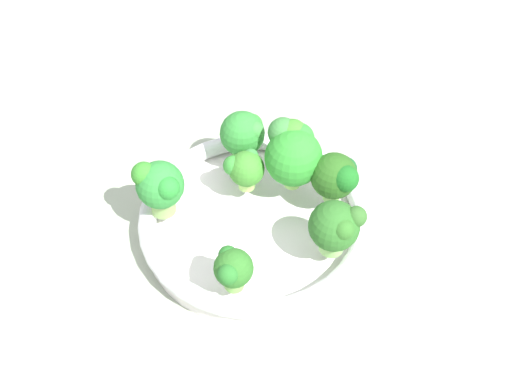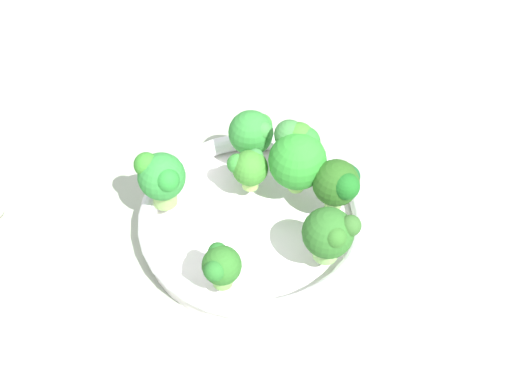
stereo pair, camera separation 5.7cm
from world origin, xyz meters
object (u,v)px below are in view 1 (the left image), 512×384
bowl (256,220)px  broccoli_floret_1 (337,176)px  broccoli_floret_3 (232,269)px  broccoli_floret_4 (159,185)px  broccoli_floret_6 (336,227)px  broccoli_floret_2 (245,168)px  broccoli_floret_5 (244,134)px  broccoli_floret_0 (293,151)px

bowl → broccoli_floret_1: broccoli_floret_1 is taller
broccoli_floret_3 → bowl: bearing=103.6°
broccoli_floret_1 → broccoli_floret_4: broccoli_floret_4 is taller
broccoli_floret_6 → broccoli_floret_1: bearing=111.0°
broccoli_floret_3 → broccoli_floret_2: bearing=112.0°
broccoli_floret_3 → broccoli_floret_5: size_ratio=0.80×
broccoli_floret_0 → broccoli_floret_2: 5.86cm
bowl → broccoli_floret_4: bearing=-152.7°
bowl → broccoli_floret_1: 10.79cm
bowl → broccoli_floret_5: broccoli_floret_5 is taller
bowl → broccoli_floret_5: bearing=126.0°
broccoli_floret_2 → broccoli_floret_4: (-6.71, -7.51, 1.29)cm
broccoli_floret_1 → broccoli_floret_6: (2.61, -6.82, 0.03)cm
broccoli_floret_1 → broccoli_floret_3: 16.53cm
bowl → broccoli_floret_4: (-9.43, -4.88, 6.16)cm
broccoli_floret_2 → broccoli_floret_3: (5.20, -12.88, 0.04)cm
bowl → broccoli_floret_6: broccoli_floret_6 is taller
broccoli_floret_0 → broccoli_floret_5: (-6.92, 1.20, -1.26)cm
bowl → broccoli_floret_0: (1.77, 5.90, 6.75)cm
broccoli_floret_2 → broccoli_floret_3: bearing=-68.0°
broccoli_floret_4 → broccoli_floret_6: size_ratio=1.07×
broccoli_floret_2 → broccoli_floret_5: (-2.43, 4.46, 0.63)cm
broccoli_floret_0 → broccoli_floret_4: 15.56cm
broccoli_floret_0 → broccoli_floret_3: (0.71, -16.15, -1.84)cm
bowl → broccoli_floret_0: 9.14cm
broccoli_floret_0 → broccoli_floret_2: size_ratio=1.54×
broccoli_floret_4 → broccoli_floret_0: bearing=43.9°
broccoli_floret_4 → broccoli_floret_5: 12.74cm
broccoli_floret_1 → broccoli_floret_3: bearing=-107.0°
broccoli_floret_3 → broccoli_floret_6: 11.68cm
broccoli_floret_0 → broccoli_floret_4: bearing=-136.1°
bowl → broccoli_floret_3: broccoli_floret_3 is taller
bowl → broccoli_floret_2: (-2.72, 2.64, 4.87)cm
bowl → broccoli_floret_5: size_ratio=4.19×
bowl → broccoli_floret_3: size_ratio=5.23×
broccoli_floret_0 → broccoli_floret_1: (5.52, -0.35, -1.07)cm
broccoli_floret_2 → broccoli_floret_3: 13.89cm
broccoli_floret_0 → broccoli_floret_3: bearing=-87.5°
broccoli_floret_0 → broccoli_floret_5: broccoli_floret_0 is taller
broccoli_floret_1 → broccoli_floret_6: 7.30cm
broccoli_floret_0 → broccoli_floret_5: size_ratio=1.23×
broccoli_floret_3 → broccoli_floret_4: 13.12cm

